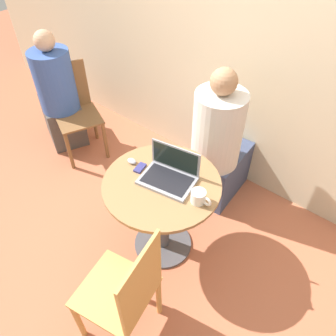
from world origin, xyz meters
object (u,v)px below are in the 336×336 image
at_px(cell_phone, 140,168).
at_px(chair_empty, 126,294).
at_px(laptop, 170,174).
at_px(person_seated, 218,149).

xyz_separation_m(cell_phone, chair_empty, (0.45, -0.63, -0.23)).
bearing_deg(cell_phone, chair_empty, -54.25).
bearing_deg(laptop, chair_empty, -70.84).
bearing_deg(person_seated, laptop, -88.69).
height_order(laptop, chair_empty, chair_empty).
relative_size(laptop, cell_phone, 3.72).
bearing_deg(chair_empty, laptop, 109.16).
xyz_separation_m(laptop, cell_phone, (-0.22, -0.05, -0.03)).
bearing_deg(laptop, person_seated, 91.31).
relative_size(cell_phone, person_seated, 0.08).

